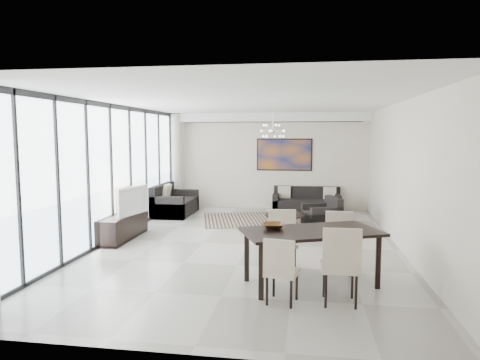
% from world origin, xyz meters
% --- Properties ---
extents(room_shell, '(6.00, 9.00, 2.90)m').
position_xyz_m(room_shell, '(0.46, 0.00, 1.45)').
color(room_shell, '#A8A39B').
rests_on(room_shell, ground).
extents(window_wall, '(0.37, 8.95, 2.90)m').
position_xyz_m(window_wall, '(-2.86, 0.00, 1.47)').
color(window_wall, silver).
rests_on(window_wall, floor).
extents(soffit, '(5.98, 0.40, 0.26)m').
position_xyz_m(soffit, '(0.00, 4.30, 2.77)').
color(soffit, white).
rests_on(soffit, room_shell).
extents(painting, '(1.68, 0.04, 0.98)m').
position_xyz_m(painting, '(0.50, 4.47, 1.65)').
color(painting, '#B26118').
rests_on(painting, room_shell).
extents(chandelier, '(0.66, 0.66, 0.71)m').
position_xyz_m(chandelier, '(0.30, 2.50, 2.35)').
color(chandelier, silver).
rests_on(chandelier, room_shell).
extents(rug, '(3.09, 2.65, 0.01)m').
position_xyz_m(rug, '(-0.18, 2.60, 0.01)').
color(rug, black).
rests_on(rug, floor).
extents(coffee_table, '(0.97, 0.97, 0.34)m').
position_xyz_m(coffee_table, '(0.67, 1.71, 0.19)').
color(coffee_table, black).
rests_on(coffee_table, floor).
extents(bowl_coffee, '(0.28, 0.28, 0.08)m').
position_xyz_m(bowl_coffee, '(0.60, 1.68, 0.38)').
color(bowl_coffee, brown).
rests_on(bowl_coffee, coffee_table).
extents(sofa_main, '(1.96, 0.80, 0.71)m').
position_xyz_m(sofa_main, '(1.19, 4.06, 0.24)').
color(sofa_main, black).
rests_on(sofa_main, floor).
extents(loveseat, '(0.96, 1.70, 0.85)m').
position_xyz_m(loveseat, '(-2.55, 3.02, 0.29)').
color(loveseat, black).
rests_on(loveseat, floor).
extents(armchair, '(1.03, 1.05, 0.71)m').
position_xyz_m(armchair, '(1.58, 2.12, 0.24)').
color(armchair, black).
rests_on(armchair, floor).
extents(side_table, '(0.40, 0.40, 0.55)m').
position_xyz_m(side_table, '(-2.46, 4.15, 0.37)').
color(side_table, black).
rests_on(side_table, floor).
extents(tv_console, '(0.48, 1.72, 0.54)m').
position_xyz_m(tv_console, '(-2.76, 0.07, 0.27)').
color(tv_console, black).
rests_on(tv_console, floor).
extents(television, '(0.36, 1.06, 0.61)m').
position_xyz_m(television, '(-2.60, 0.06, 0.84)').
color(television, gray).
rests_on(television, tv_console).
extents(dining_table, '(2.23, 1.69, 0.83)m').
position_xyz_m(dining_table, '(1.24, -2.22, 0.75)').
color(dining_table, black).
rests_on(dining_table, floor).
extents(dining_chair_sw, '(0.49, 0.49, 0.90)m').
position_xyz_m(dining_chair_sw, '(0.83, -3.05, 0.52)').
color(dining_chair_sw, beige).
rests_on(dining_chair_sw, floor).
extents(dining_chair_se, '(0.50, 0.50, 1.06)m').
position_xyz_m(dining_chair_se, '(1.61, -2.98, 0.61)').
color(dining_chair_se, beige).
rests_on(dining_chair_se, floor).
extents(dining_chair_nw, '(0.51, 0.51, 0.99)m').
position_xyz_m(dining_chair_nw, '(0.78, -1.50, 0.57)').
color(dining_chair_nw, beige).
rests_on(dining_chair_nw, floor).
extents(dining_chair_ne, '(0.47, 0.47, 0.98)m').
position_xyz_m(dining_chair_ne, '(1.70, -1.46, 0.56)').
color(dining_chair_ne, beige).
rests_on(dining_chair_ne, floor).
extents(bowl_dining, '(0.36, 0.36, 0.08)m').
position_xyz_m(bowl_dining, '(0.67, -2.19, 0.87)').
color(bowl_dining, brown).
rests_on(bowl_dining, dining_table).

